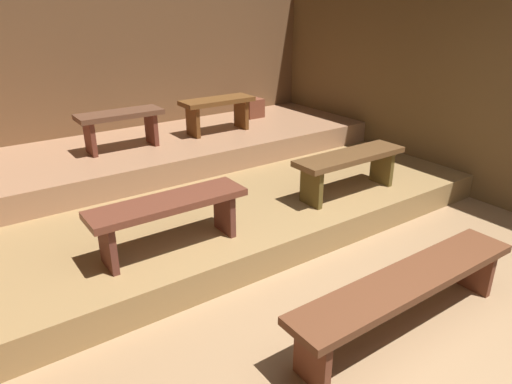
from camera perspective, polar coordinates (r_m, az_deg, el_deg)
ground at (r=4.52m, az=-1.14°, el=-4.82°), size 5.68×5.48×0.08m
wall_back at (r=6.19m, az=-14.04°, el=13.87°), size 5.68×0.06×2.34m
wall_right at (r=5.83m, az=19.80°, el=12.72°), size 0.06×5.48×2.34m
platform_lower at (r=5.05m, az=-6.04°, el=0.19°), size 4.88×3.16×0.26m
platform_middle at (r=5.63m, az=-10.18°, el=5.16°), size 4.88×1.56×0.26m
bench_floor_center at (r=3.20m, az=18.12°, el=-10.91°), size 1.86×0.33×0.41m
bench_lower_left at (r=3.54m, az=-10.60°, el=-2.25°), size 1.20×0.33×0.41m
bench_lower_right at (r=4.59m, az=11.39°, el=3.55°), size 1.20×0.33×0.41m
bench_middle_left at (r=5.25m, az=-16.24°, el=8.30°), size 0.90×0.33×0.41m
bench_middle_right at (r=5.74m, az=-4.73°, el=10.30°), size 0.90×0.33×0.41m
wooden_crate_middle at (r=6.53m, az=-0.47°, el=10.25°), size 0.25×0.25×0.25m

